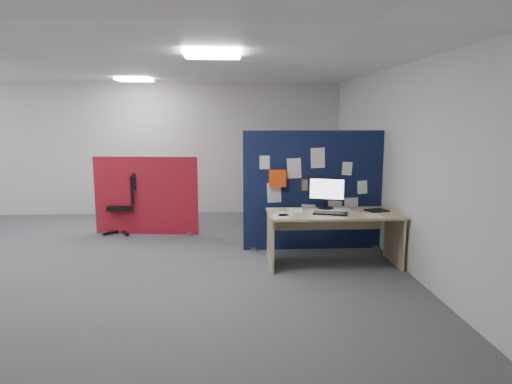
{
  "coord_description": "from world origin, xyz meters",
  "views": [
    {
      "loc": [
        2.14,
        -6.03,
        2.02
      ],
      "look_at": [
        2.53,
        0.08,
        1.0
      ],
      "focal_mm": 32.0,
      "sensor_mm": 36.0,
      "label": 1
    }
  ],
  "objects": [
    {
      "name": "office_chair",
      "position": [
        0.39,
        1.91,
        0.59
      ],
      "size": [
        0.69,
        0.69,
        1.04
      ],
      "rotation": [
        0.0,
        0.0,
        0.17
      ],
      "color": "black",
      "rests_on": "floor"
    },
    {
      "name": "keyboard",
      "position": [
        3.51,
        -0.17,
        0.74
      ],
      "size": [
        0.48,
        0.3,
        0.02
      ],
      "primitive_type": "cube",
      "rotation": [
        0.0,
        0.0,
        -0.3
      ],
      "color": "black",
      "rests_on": "main_desk"
    },
    {
      "name": "paper_tray",
      "position": [
        4.2,
        -0.0,
        0.74
      ],
      "size": [
        0.34,
        0.3,
        0.01
      ],
      "primitive_type": "cube",
      "rotation": [
        0.0,
        0.0,
        0.34
      ],
      "color": "black",
      "rests_on": "main_desk"
    },
    {
      "name": "ceiling_lights",
      "position": [
        0.33,
        0.67,
        2.67
      ],
      "size": [
        4.1,
        4.1,
        0.04
      ],
      "color": "white",
      "rests_on": "ceiling"
    },
    {
      "name": "monitor_main",
      "position": [
        3.53,
        0.19,
        0.98
      ],
      "size": [
        0.49,
        0.21,
        0.44
      ],
      "rotation": [
        0.0,
        0.0,
        -0.33
      ],
      "color": "black",
      "rests_on": "main_desk"
    },
    {
      "name": "wall_back",
      "position": [
        0.0,
        3.5,
        1.35
      ],
      "size": [
        9.0,
        0.02,
        2.7
      ],
      "primitive_type": "cube",
      "color": "silver",
      "rests_on": "floor"
    },
    {
      "name": "mouse",
      "position": [
        3.97,
        -0.17,
        0.74
      ],
      "size": [
        0.11,
        0.09,
        0.03
      ],
      "primitive_type": "cube",
      "rotation": [
        0.0,
        0.0,
        -0.35
      ],
      "color": "gray",
      "rests_on": "main_desk"
    },
    {
      "name": "ceiling",
      "position": [
        0.0,
        0.0,
        2.7
      ],
      "size": [
        9.0,
        7.0,
        0.02
      ],
      "primitive_type": "cube",
      "color": "white",
      "rests_on": "wall_back"
    },
    {
      "name": "floor",
      "position": [
        0.0,
        0.0,
        0.0
      ],
      "size": [
        9.0,
        9.0,
        0.0
      ],
      "primitive_type": "plane",
      "color": "#55585D",
      "rests_on": "ground"
    },
    {
      "name": "red_divider",
      "position": [
        0.75,
        1.78,
        0.66
      ],
      "size": [
        1.78,
        0.3,
        1.34
      ],
      "rotation": [
        0.0,
        0.0,
        -0.12
      ],
      "color": "maroon",
      "rests_on": "floor"
    },
    {
      "name": "main_desk",
      "position": [
        3.58,
        -0.03,
        0.56
      ],
      "size": [
        1.78,
        0.79,
        0.73
      ],
      "color": "tan",
      "rests_on": "floor"
    },
    {
      "name": "wall_right",
      "position": [
        4.5,
        0.0,
        1.35
      ],
      "size": [
        0.02,
        7.0,
        2.7
      ],
      "primitive_type": "cube",
      "color": "silver",
      "rests_on": "floor"
    },
    {
      "name": "navy_divider",
      "position": [
        3.47,
        0.71,
        0.9
      ],
      "size": [
        2.2,
        0.3,
        1.81
      ],
      "color": "#101E3E",
      "rests_on": "floor"
    },
    {
      "name": "desk_papers",
      "position": [
        3.37,
        -0.06,
        0.73
      ],
      "size": [
        1.43,
        0.79,
        0.0
      ],
      "color": "white",
      "rests_on": "main_desk"
    }
  ]
}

